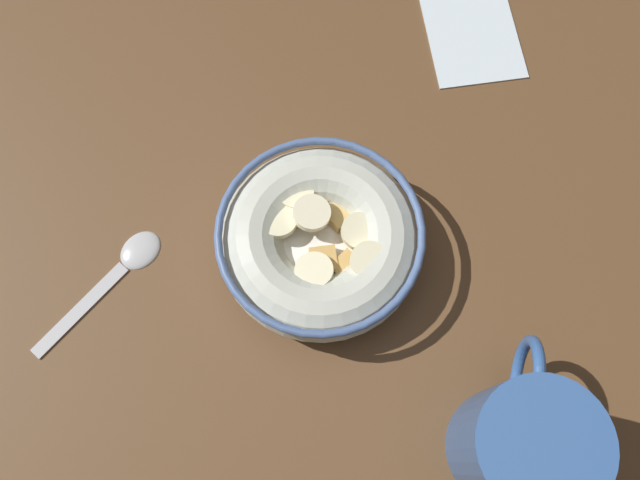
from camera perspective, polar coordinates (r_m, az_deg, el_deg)
The scene contains 5 objects.
ground_plane at distance 53.48cm, azimuth -0.00°, elevation -1.34°, with size 116.05×116.05×2.00cm, color brown.
cereal_bowl at distance 50.00cm, azimuth 0.01°, elevation -0.10°, with size 15.23×15.23×4.95cm.
spoon at distance 54.04cm, azimuth -16.43°, elevation -2.19°, with size 11.63×8.31×0.80cm.
coffee_mug at distance 47.12cm, azimuth 16.79°, elevation -16.16°, with size 11.42×8.27×9.81cm.
folded_napkin at distance 63.54cm, azimuth 12.46°, elevation 17.78°, with size 12.90×7.74×0.30cm, color silver.
Camera 1 is at (-15.39, -2.42, 50.16)cm, focal length 37.81 mm.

